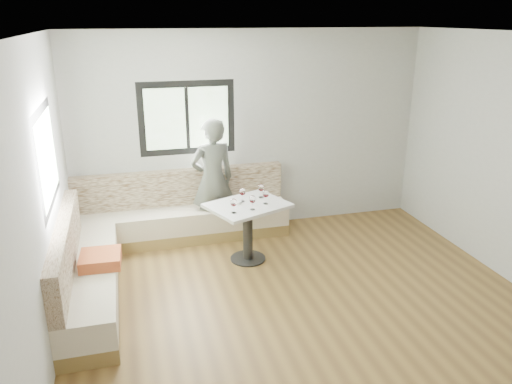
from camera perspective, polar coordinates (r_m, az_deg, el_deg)
room at (r=4.83m, az=5.85°, el=0.76°), size 5.01×5.01×2.81m
banquette at (r=6.38m, az=-12.46°, el=-5.26°), size 2.90×2.80×0.95m
table at (r=6.23m, az=-0.96°, el=-3.02°), size 1.12×1.01×0.76m
person at (r=6.80m, az=-4.98°, el=1.40°), size 0.69×0.52×1.70m
olive_ramekin at (r=6.16m, az=-2.07°, el=-1.21°), size 0.09×0.09×0.04m
wine_glass_a at (r=5.84m, az=-2.56°, el=-1.26°), size 0.08×0.08×0.18m
wine_glass_b at (r=5.94m, az=-0.40°, el=-0.88°), size 0.08×0.08×0.18m
wine_glass_c at (r=6.12m, az=1.13°, el=-0.24°), size 0.08×0.08×0.18m
wine_glass_d at (r=6.20m, az=-1.56°, el=-0.01°), size 0.08×0.08×0.18m
wine_glass_e at (r=6.34m, az=0.59°, el=0.46°), size 0.08×0.08×0.18m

